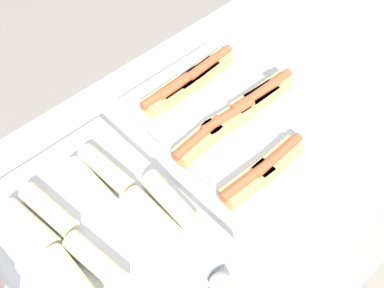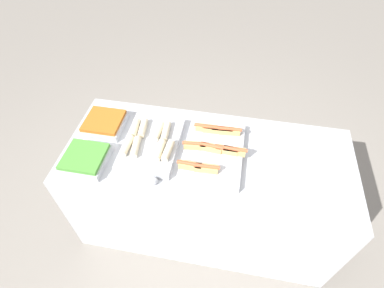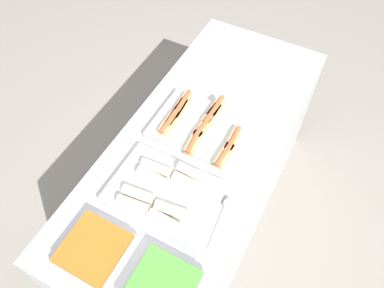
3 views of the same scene
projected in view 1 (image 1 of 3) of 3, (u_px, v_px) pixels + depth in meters
ground_plane at (212, 284)px, 2.02m from camera, size 12.00×12.00×0.00m
counter at (216, 227)px, 1.69m from camera, size 1.85×0.78×0.86m
tray_hotdogs at (230, 123)px, 1.34m from camera, size 0.40×0.51×0.10m
tray_wraps at (102, 222)px, 1.16m from camera, size 0.35×0.48×0.10m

